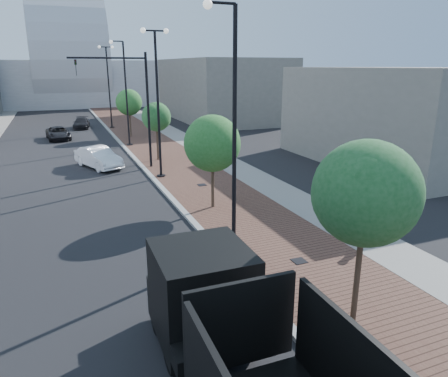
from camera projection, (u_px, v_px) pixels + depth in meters
name	position (u px, v px, depth m)	size (l,w,h in m)	color
sidewalk	(147.00, 134.00, 44.07)	(7.00, 140.00, 0.12)	#4C2D23
concrete_strip	(172.00, 132.00, 45.04)	(2.40, 140.00, 0.13)	slate
curb	(114.00, 136.00, 42.80)	(0.30, 140.00, 0.14)	gray
white_sedan	(98.00, 157.00, 29.63)	(1.59, 4.55, 1.50)	white
dark_car_mid	(58.00, 133.00, 41.04)	(2.07, 4.50, 1.25)	black
dark_car_far	(81.00, 123.00, 48.40)	(1.70, 4.19, 1.22)	black
pedestrian	(377.00, 221.00, 16.82)	(0.72, 0.47, 1.97)	black
streetlight_1	(232.00, 144.00, 15.14)	(1.44, 0.56, 9.21)	black
streetlight_2	(158.00, 104.00, 25.69)	(1.72, 0.56, 9.28)	black
streetlight_3	(125.00, 98.00, 36.42)	(1.44, 0.56, 9.21)	black
streetlight_4	(109.00, 87.00, 46.97)	(1.72, 0.56, 9.28)	black
traffic_mast	(135.00, 98.00, 27.97)	(5.09, 0.20, 8.00)	black
tree_0	(367.00, 193.00, 10.36)	(2.74, 2.74, 5.40)	#382619
tree_1	(213.00, 143.00, 20.28)	(2.83, 2.83, 4.84)	#382619
tree_2	(157.00, 117.00, 30.93)	(2.26, 2.19, 4.51)	#382619
tree_3	(129.00, 102.00, 41.53)	(2.64, 2.64, 4.87)	#382619
convention_center	(69.00, 72.00, 80.27)	(50.00, 30.00, 50.00)	#9B9EA4
commercial_block_ne	(221.00, 89.00, 56.33)	(12.00, 22.00, 8.00)	#636059
commercial_block_e	(394.00, 116.00, 30.59)	(10.00, 16.00, 7.00)	slate
utility_cover_1	(299.00, 261.00, 15.27)	(0.50, 0.50, 0.02)	black
utility_cover_2	(202.00, 185.00, 25.03)	(0.50, 0.50, 0.02)	black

